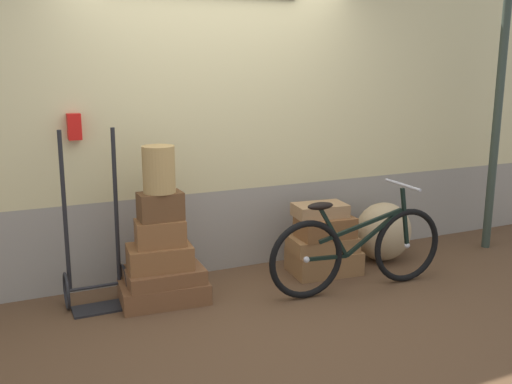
{
  "coord_description": "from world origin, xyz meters",
  "views": [
    {
      "loc": [
        -1.71,
        -3.85,
        1.82
      ],
      "look_at": [
        0.14,
        0.21,
        0.82
      ],
      "focal_mm": 40.28,
      "sensor_mm": 36.0,
      "label": 1
    }
  ],
  "objects_px": {
    "suitcase_6": "(323,244)",
    "suitcase_0": "(164,291)",
    "suitcase_3": "(160,233)",
    "wicker_basket": "(159,169)",
    "suitcase_8": "(320,210)",
    "suitcase_1": "(164,274)",
    "suitcase_2": "(160,257)",
    "burlap_sack": "(383,232)",
    "suitcase_5": "(324,261)",
    "luggage_trolley": "(95,267)",
    "bicycle": "(358,250)",
    "suitcase_7": "(325,227)",
    "suitcase_4": "(161,206)"
  },
  "relations": [
    {
      "from": "wicker_basket",
      "to": "suitcase_5",
      "type": "bearing_deg",
      "value": 0.3
    },
    {
      "from": "luggage_trolley",
      "to": "burlap_sack",
      "type": "distance_m",
      "value": 2.64
    },
    {
      "from": "burlap_sack",
      "to": "bicycle",
      "type": "relative_size",
      "value": 0.35
    },
    {
      "from": "suitcase_6",
      "to": "luggage_trolley",
      "type": "bearing_deg",
      "value": -177.51
    },
    {
      "from": "suitcase_1",
      "to": "luggage_trolley",
      "type": "relative_size",
      "value": 0.43
    },
    {
      "from": "suitcase_5",
      "to": "suitcase_8",
      "type": "distance_m",
      "value": 0.47
    },
    {
      "from": "suitcase_7",
      "to": "suitcase_6",
      "type": "bearing_deg",
      "value": 120.15
    },
    {
      "from": "suitcase_2",
      "to": "luggage_trolley",
      "type": "height_order",
      "value": "luggage_trolley"
    },
    {
      "from": "suitcase_5",
      "to": "luggage_trolley",
      "type": "relative_size",
      "value": 0.44
    },
    {
      "from": "suitcase_7",
      "to": "luggage_trolley",
      "type": "distance_m",
      "value": 1.96
    },
    {
      "from": "suitcase_5",
      "to": "bicycle",
      "type": "relative_size",
      "value": 0.37
    },
    {
      "from": "suitcase_0",
      "to": "suitcase_2",
      "type": "bearing_deg",
      "value": 161.3
    },
    {
      "from": "suitcase_6",
      "to": "suitcase_0",
      "type": "bearing_deg",
      "value": -173.13
    },
    {
      "from": "suitcase_6",
      "to": "luggage_trolley",
      "type": "relative_size",
      "value": 0.42
    },
    {
      "from": "suitcase_4",
      "to": "suitcase_8",
      "type": "relative_size",
      "value": 0.74
    },
    {
      "from": "suitcase_0",
      "to": "suitcase_8",
      "type": "height_order",
      "value": "suitcase_8"
    },
    {
      "from": "wicker_basket",
      "to": "suitcase_3",
      "type": "bearing_deg",
      "value": -126.46
    },
    {
      "from": "suitcase_3",
      "to": "wicker_basket",
      "type": "bearing_deg",
      "value": 60.01
    },
    {
      "from": "suitcase_2",
      "to": "suitcase_5",
      "type": "relative_size",
      "value": 0.81
    },
    {
      "from": "suitcase_7",
      "to": "suitcase_8",
      "type": "relative_size",
      "value": 1.07
    },
    {
      "from": "suitcase_1",
      "to": "luggage_trolley",
      "type": "distance_m",
      "value": 0.53
    },
    {
      "from": "suitcase_1",
      "to": "suitcase_6",
      "type": "distance_m",
      "value": 1.44
    },
    {
      "from": "suitcase_3",
      "to": "suitcase_6",
      "type": "height_order",
      "value": "suitcase_3"
    },
    {
      "from": "suitcase_7",
      "to": "suitcase_8",
      "type": "bearing_deg",
      "value": 126.85
    },
    {
      "from": "wicker_basket",
      "to": "suitcase_8",
      "type": "bearing_deg",
      "value": 0.95
    },
    {
      "from": "suitcase_8",
      "to": "wicker_basket",
      "type": "distance_m",
      "value": 1.5
    },
    {
      "from": "suitcase_2",
      "to": "suitcase_8",
      "type": "bearing_deg",
      "value": 7.21
    },
    {
      "from": "suitcase_0",
      "to": "suitcase_5",
      "type": "height_order",
      "value": "suitcase_5"
    },
    {
      "from": "suitcase_1",
      "to": "suitcase_6",
      "type": "xyz_separation_m",
      "value": [
        1.44,
        0.02,
        0.05
      ]
    },
    {
      "from": "suitcase_7",
      "to": "bicycle",
      "type": "bearing_deg",
      "value": -80.34
    },
    {
      "from": "suitcase_6",
      "to": "wicker_basket",
      "type": "relative_size",
      "value": 1.62
    },
    {
      "from": "suitcase_0",
      "to": "suitcase_6",
      "type": "relative_size",
      "value": 1.16
    },
    {
      "from": "suitcase_3",
      "to": "suitcase_8",
      "type": "distance_m",
      "value": 1.44
    },
    {
      "from": "suitcase_3",
      "to": "suitcase_8",
      "type": "height_order",
      "value": "suitcase_3"
    },
    {
      "from": "suitcase_0",
      "to": "suitcase_5",
      "type": "distance_m",
      "value": 1.47
    },
    {
      "from": "suitcase_0",
      "to": "suitcase_3",
      "type": "relative_size",
      "value": 1.8
    },
    {
      "from": "suitcase_4",
      "to": "luggage_trolley",
      "type": "bearing_deg",
      "value": 166.35
    },
    {
      "from": "suitcase_1",
      "to": "bicycle",
      "type": "distance_m",
      "value": 1.57
    },
    {
      "from": "suitcase_8",
      "to": "wicker_basket",
      "type": "relative_size",
      "value": 1.27
    },
    {
      "from": "suitcase_2",
      "to": "burlap_sack",
      "type": "height_order",
      "value": "burlap_sack"
    },
    {
      "from": "suitcase_6",
      "to": "burlap_sack",
      "type": "xyz_separation_m",
      "value": [
        0.7,
        0.06,
        0.01
      ]
    },
    {
      "from": "suitcase_3",
      "to": "luggage_trolley",
      "type": "relative_size",
      "value": 0.27
    },
    {
      "from": "suitcase_1",
      "to": "suitcase_5",
      "type": "distance_m",
      "value": 1.47
    },
    {
      "from": "suitcase_7",
      "to": "bicycle",
      "type": "relative_size",
      "value": 0.3
    },
    {
      "from": "suitcase_2",
      "to": "suitcase_6",
      "type": "relative_size",
      "value": 0.84
    },
    {
      "from": "suitcase_3",
      "to": "suitcase_4",
      "type": "height_order",
      "value": "suitcase_4"
    },
    {
      "from": "suitcase_2",
      "to": "burlap_sack",
      "type": "bearing_deg",
      "value": 7.67
    },
    {
      "from": "burlap_sack",
      "to": "bicycle",
      "type": "xyz_separation_m",
      "value": [
        -0.64,
        -0.51,
        0.06
      ]
    },
    {
      "from": "suitcase_3",
      "to": "suitcase_8",
      "type": "bearing_deg",
      "value": 8.06
    },
    {
      "from": "suitcase_4",
      "to": "suitcase_0",
      "type": "bearing_deg",
      "value": -99.49
    }
  ]
}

